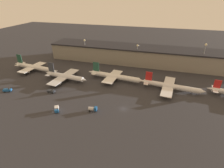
# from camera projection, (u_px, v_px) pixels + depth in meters

# --- Properties ---
(ground) EXTENTS (600.00, 600.00, 0.00)m
(ground) POSITION_uv_depth(u_px,v_px,m) (123.00, 109.00, 108.63)
(ground) COLOR #2D2D33
(terminal_building) EXTENTS (188.16, 27.49, 16.77)m
(terminal_building) POSITION_uv_depth(u_px,v_px,m) (142.00, 55.00, 175.60)
(terminal_building) COLOR gray
(terminal_building) RESTS_ON ground
(airplane_0) EXTENTS (46.02, 28.31, 13.64)m
(airplane_0) POSITION_uv_depth(u_px,v_px,m) (34.00, 67.00, 160.63)
(airplane_0) COLOR white
(airplane_0) RESTS_ON ground
(airplane_1) EXTENTS (40.06, 33.74, 13.78)m
(airplane_1) POSITION_uv_depth(u_px,v_px,m) (65.00, 76.00, 142.58)
(airplane_1) COLOR silver
(airplane_1) RESTS_ON ground
(airplane_2) EXTENTS (48.47, 27.33, 13.45)m
(airplane_2) POSITION_uv_depth(u_px,v_px,m) (114.00, 76.00, 142.73)
(airplane_2) COLOR white
(airplane_2) RESTS_ON ground
(airplane_3) EXTENTS (47.48, 33.63, 11.82)m
(airplane_3) POSITION_uv_depth(u_px,v_px,m) (170.00, 86.00, 128.55)
(airplane_3) COLOR silver
(airplane_3) RESTS_ON ground
(service_vehicle_0) EXTENTS (6.26, 4.50, 2.85)m
(service_vehicle_0) POSITION_uv_depth(u_px,v_px,m) (8.00, 90.00, 127.08)
(service_vehicle_0) COLOR #195199
(service_vehicle_0) RESTS_ON ground
(service_vehicle_1) EXTENTS (4.49, 5.44, 2.94)m
(service_vehicle_1) POSITION_uv_depth(u_px,v_px,m) (57.00, 109.00, 105.73)
(service_vehicle_1) COLOR #195199
(service_vehicle_1) RESTS_ON ground
(service_vehicle_2) EXTENTS (5.73, 3.01, 2.69)m
(service_vehicle_2) POSITION_uv_depth(u_px,v_px,m) (51.00, 91.00, 125.82)
(service_vehicle_2) COLOR #282D38
(service_vehicle_2) RESTS_ON ground
(service_vehicle_3) EXTENTS (5.51, 3.15, 3.06)m
(service_vehicle_3) POSITION_uv_depth(u_px,v_px,m) (93.00, 109.00, 105.81)
(service_vehicle_3) COLOR #195199
(service_vehicle_3) RESTS_ON ground
(lamp_post_0) EXTENTS (1.80, 1.80, 22.36)m
(lamp_post_0) POSITION_uv_depth(u_px,v_px,m) (85.00, 47.00, 180.05)
(lamp_post_0) COLOR slate
(lamp_post_0) RESTS_ON ground
(lamp_post_1) EXTENTS (1.80, 1.80, 20.97)m
(lamp_post_1) POSITION_uv_depth(u_px,v_px,m) (137.00, 52.00, 167.29)
(lamp_post_1) COLOR slate
(lamp_post_1) RESTS_ON ground
(lamp_post_2) EXTENTS (1.80, 1.80, 26.16)m
(lamp_post_2) POSITION_uv_depth(u_px,v_px,m) (204.00, 54.00, 151.86)
(lamp_post_2) COLOR slate
(lamp_post_2) RESTS_ON ground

